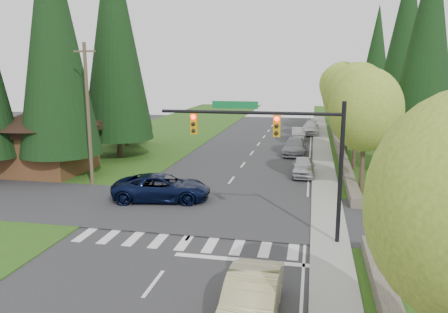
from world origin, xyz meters
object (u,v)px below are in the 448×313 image
(parked_car_b, at_px, (295,146))
(parked_car_c, at_px, (298,134))
(parked_car_a, at_px, (303,167))
(sedan_champagne, at_px, (251,300))
(parked_car_e, at_px, (311,126))
(parked_car_d, at_px, (311,128))
(suv_navy, at_px, (162,188))

(parked_car_b, distance_m, parked_car_c, 9.21)
(parked_car_a, bearing_deg, sedan_champagne, -94.10)
(parked_car_b, relative_size, parked_car_e, 1.25)
(parked_car_b, distance_m, parked_car_d, 13.66)
(parked_car_a, relative_size, parked_car_d, 0.90)
(parked_car_e, bearing_deg, sedan_champagne, -85.80)
(parked_car_b, relative_size, parked_car_d, 1.14)
(sedan_champagne, height_order, parked_car_d, sedan_champagne)
(parked_car_b, bearing_deg, suv_navy, -112.65)
(parked_car_d, bearing_deg, parked_car_e, 86.21)
(parked_car_b, xyz_separation_m, parked_car_c, (0.00, 9.21, -0.08))
(parked_car_d, bearing_deg, parked_car_c, -111.52)
(sedan_champagne, xyz_separation_m, suv_navy, (-7.45, 12.40, 0.04))
(parked_car_b, bearing_deg, sedan_champagne, -89.19)
(parked_car_e, bearing_deg, parked_car_a, -84.71)
(parked_car_a, bearing_deg, suv_navy, -136.33)
(suv_navy, bearing_deg, parked_car_d, -26.08)
(sedan_champagne, height_order, parked_car_a, sedan_champagne)
(parked_car_d, xyz_separation_m, parked_car_e, (0.00, 4.10, -0.18))
(parked_car_c, bearing_deg, suv_navy, -109.82)
(sedan_champagne, bearing_deg, parked_car_c, 90.84)
(parked_car_d, bearing_deg, sedan_champagne, -95.78)
(suv_navy, bearing_deg, sedan_champagne, -158.86)
(parked_car_a, bearing_deg, parked_car_c, 92.47)
(sedan_champagne, distance_m, parked_car_d, 43.26)
(parked_car_b, height_order, parked_car_e, parked_car_b)
(parked_car_b, height_order, parked_car_d, parked_car_d)
(suv_navy, xyz_separation_m, parked_car_d, (8.96, 30.84, -0.04))
(sedan_champagne, distance_m, parked_car_b, 29.65)
(parked_car_c, distance_m, parked_car_e, 8.60)
(sedan_champagne, bearing_deg, parked_car_d, 89.00)
(parked_car_d, bearing_deg, parked_car_b, -99.67)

